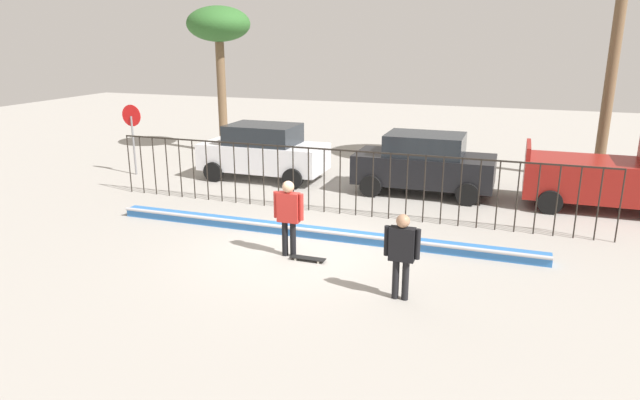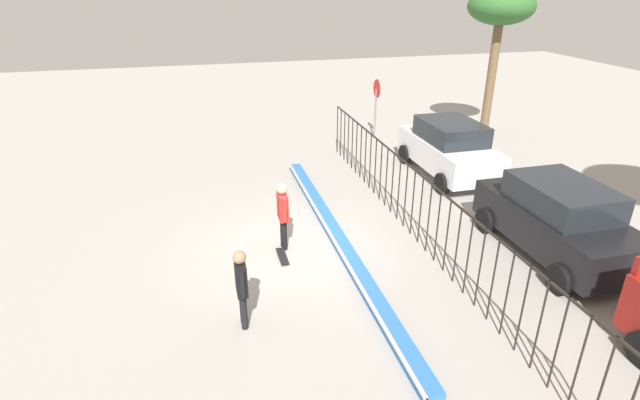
# 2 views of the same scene
# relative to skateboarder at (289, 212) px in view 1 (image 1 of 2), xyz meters

# --- Properties ---
(ground_plane) EXTENTS (60.00, 60.00, 0.00)m
(ground_plane) POSITION_rel_skateboarder_xyz_m (0.13, 0.28, -1.06)
(ground_plane) COLOR #9E9991
(bowl_coping_ledge) EXTENTS (11.00, 0.40, 0.27)m
(bowl_coping_ledge) POSITION_rel_skateboarder_xyz_m (0.13, 1.39, -0.94)
(bowl_coping_ledge) COLOR #2D6BB7
(bowl_coping_ledge) RESTS_ON ground
(perimeter_fence) EXTENTS (14.04, 0.04, 1.84)m
(perimeter_fence) POSITION_rel_skateboarder_xyz_m (0.13, 3.43, 0.07)
(perimeter_fence) COLOR black
(perimeter_fence) RESTS_ON ground
(skateboarder) EXTENTS (0.71, 0.27, 1.76)m
(skateboarder) POSITION_rel_skateboarder_xyz_m (0.00, 0.00, 0.00)
(skateboarder) COLOR black
(skateboarder) RESTS_ON ground
(skateboard) EXTENTS (0.80, 0.20, 0.07)m
(skateboard) POSITION_rel_skateboarder_xyz_m (0.51, -0.14, -1.00)
(skateboard) COLOR black
(skateboard) RESTS_ON ground
(camera_operator) EXTENTS (0.68, 0.26, 1.69)m
(camera_operator) POSITION_rel_skateboarder_xyz_m (2.82, -1.33, -0.04)
(camera_operator) COLOR black
(camera_operator) RESTS_ON ground
(parked_car_white) EXTENTS (4.30, 2.12, 1.90)m
(parked_car_white) POSITION_rel_skateboarder_xyz_m (-3.59, 6.45, -0.08)
(parked_car_white) COLOR silver
(parked_car_white) RESTS_ON ground
(parked_car_black) EXTENTS (4.30, 2.12, 1.90)m
(parked_car_black) POSITION_rel_skateboarder_xyz_m (1.97, 6.37, -0.08)
(parked_car_black) COLOR black
(parked_car_black) RESTS_ON ground
(pickup_truck) EXTENTS (4.70, 2.12, 2.24)m
(pickup_truck) POSITION_rel_skateboarder_xyz_m (7.53, 6.32, -0.02)
(pickup_truck) COLOR maroon
(pickup_truck) RESTS_ON ground
(stop_sign) EXTENTS (0.76, 0.07, 2.50)m
(stop_sign) POSITION_rel_skateboarder_xyz_m (-8.22, 5.49, 0.56)
(stop_sign) COLOR slate
(stop_sign) RESTS_ON ground
(palm_tree_short) EXTENTS (2.56, 2.56, 5.98)m
(palm_tree_short) POSITION_rel_skateboarder_xyz_m (-7.10, 10.02, 4.04)
(palm_tree_short) COLOR brown
(palm_tree_short) RESTS_ON ground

